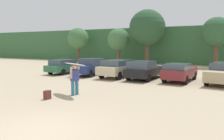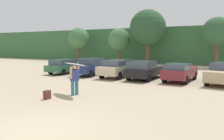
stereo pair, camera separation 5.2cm
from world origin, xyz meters
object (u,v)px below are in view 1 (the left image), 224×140
parked_car_maroon (180,72)px  backpack_dropped (47,95)px  person_adult (75,78)px  parked_car_navy (91,66)px  surfboard_cream (75,64)px  parked_car_tan (224,73)px  parked_car_champagne (119,68)px  parked_car_black (145,70)px  parked_car_forest_green (66,66)px

parked_car_maroon → backpack_dropped: bearing=155.9°
parked_car_maroon → person_adult: size_ratio=2.56×
parked_car_navy → surfboard_cream: (3.88, -7.52, 0.91)m
parked_car_navy → backpack_dropped: bearing=-162.2°
parked_car_navy → parked_car_tan: (11.10, 0.42, -0.00)m
parked_car_champagne → parked_car_navy: bearing=93.1°
parked_car_navy → parked_car_maroon: size_ratio=0.96×
parked_car_black → backpack_dropped: (-1.97, -9.07, -0.54)m
parked_car_navy → parked_car_black: 5.31m
parked_car_maroon → parked_car_tan: size_ratio=0.87×
backpack_dropped → parked_car_champagne: bearing=92.6°
parked_car_forest_green → parked_car_navy: bearing=-87.6°
parked_car_tan → person_adult: bearing=146.4°
parked_car_navy → parked_car_champagne: (2.92, -0.02, 0.01)m
parked_car_forest_green → surfboard_cream: size_ratio=2.13×
parked_car_maroon → parked_car_navy: bearing=93.4°
parked_car_forest_green → backpack_dropped: bearing=-142.7°
backpack_dropped → parked_car_maroon: bearing=62.6°
parked_car_navy → backpack_dropped: 9.74m
parked_car_forest_green → person_adult: person_adult is taller
parked_car_forest_green → parked_car_champagne: size_ratio=1.02×
parked_car_forest_green → surfboard_cream: bearing=-135.0°
parked_car_maroon → surfboard_cream: surfboard_cream is taller
parked_car_navy → surfboard_cream: bearing=-155.0°
parked_car_tan → parked_car_maroon: bearing=105.6°
parked_car_navy → surfboard_cream: 8.51m
parked_car_black → person_adult: bearing=172.4°
parked_car_champagne → surfboard_cream: (0.96, -7.49, 0.90)m
parked_car_forest_green → parked_car_navy: parked_car_navy is taller
parked_car_champagne → backpack_dropped: (0.42, -9.11, -0.59)m
parked_car_champagne → person_adult: bearing=-168.6°
backpack_dropped → parked_car_tan: bearing=50.9°
parked_car_navy → parked_car_champagne: parked_car_navy is taller
parked_car_black → parked_car_navy: bearing=91.7°
backpack_dropped → parked_car_forest_green: bearing=124.1°
parked_car_tan → surfboard_cream: surfboard_cream is taller
person_adult → surfboard_cream: bearing=-41.7°
parked_car_navy → person_adult: bearing=-154.9°
parked_car_navy → parked_car_champagne: 2.92m
parked_car_black → surfboard_cream: size_ratio=2.14×
parked_car_champagne → parked_car_forest_green: bearing=92.9°
person_adult → surfboard_cream: size_ratio=0.74×
parked_car_maroon → surfboard_cream: (-4.19, -7.53, 0.96)m
parked_car_maroon → backpack_dropped: 10.31m
parked_car_forest_green → surfboard_cream: 10.19m
parked_car_navy → parked_car_tan: size_ratio=0.84×
parked_car_navy → parked_car_black: parked_car_navy is taller
parked_car_maroon → parked_car_black: bearing=94.8°
parked_car_champagne → parked_car_tan: 8.19m
parked_car_black → person_adult: (-1.34, -7.58, 0.18)m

